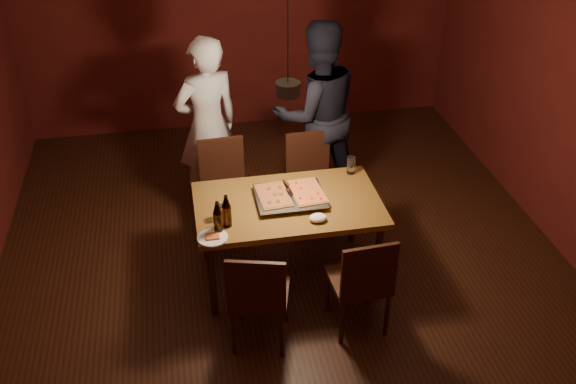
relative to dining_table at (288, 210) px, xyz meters
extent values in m
plane|color=#381B0F|center=(-0.01, -0.02, -0.68)|extent=(6.00, 6.00, 0.00)
plane|color=maroon|center=(-0.01, 2.98, 0.72)|extent=(5.00, 0.00, 5.00)
cube|color=brown|center=(0.00, 0.00, 0.05)|extent=(1.50, 0.90, 0.05)
cylinder|color=#38190F|center=(-0.67, -0.37, -0.33)|extent=(0.06, 0.06, 0.70)
cylinder|color=#38190F|center=(0.67, -0.37, -0.33)|extent=(0.06, 0.06, 0.70)
cylinder|color=#38190F|center=(-0.67, 0.37, -0.33)|extent=(0.06, 0.06, 0.70)
cylinder|color=#38190F|center=(0.67, 0.37, -0.33)|extent=(0.06, 0.06, 0.70)
cube|color=#38190F|center=(-0.44, 0.73, -0.25)|extent=(0.44, 0.44, 0.04)
cube|color=#38190F|center=(-0.45, 0.92, -0.01)|extent=(0.42, 0.05, 0.45)
cube|color=#38190F|center=(0.36, 0.70, -0.25)|extent=(0.44, 0.44, 0.04)
cube|color=#38190F|center=(0.35, 0.89, -0.01)|extent=(0.42, 0.05, 0.45)
cube|color=#38190F|center=(-0.34, -0.69, -0.25)|extent=(0.51, 0.51, 0.04)
cube|color=#38190F|center=(-0.39, -0.88, -0.01)|extent=(0.41, 0.14, 0.45)
cube|color=#38190F|center=(0.41, -0.67, -0.25)|extent=(0.45, 0.45, 0.04)
cube|color=#38190F|center=(0.43, -0.86, -0.01)|extent=(0.42, 0.06, 0.45)
cube|color=silver|center=(0.02, 0.03, 0.10)|extent=(0.59, 0.50, 0.05)
cube|color=maroon|center=(-0.11, 0.04, 0.13)|extent=(0.27, 0.40, 0.02)
cube|color=gold|center=(0.16, 0.04, 0.13)|extent=(0.29, 0.42, 0.02)
cylinder|color=black|center=(-0.59, -0.29, 0.16)|extent=(0.07, 0.07, 0.17)
cone|color=black|center=(-0.59, -0.29, 0.29)|extent=(0.07, 0.07, 0.10)
cylinder|color=black|center=(-0.51, -0.23, 0.16)|extent=(0.07, 0.07, 0.17)
cone|color=black|center=(-0.51, -0.23, 0.30)|extent=(0.07, 0.07, 0.10)
cylinder|color=silver|center=(-0.56, -0.12, 0.13)|extent=(0.08, 0.08, 0.12)
cylinder|color=silver|center=(0.62, 0.35, 0.15)|extent=(0.07, 0.07, 0.15)
cylinder|color=white|center=(-0.64, -0.37, 0.08)|extent=(0.23, 0.23, 0.02)
cube|color=gold|center=(-0.64, -0.37, 0.10)|extent=(0.10, 0.08, 0.01)
ellipsoid|color=white|center=(0.18, -0.29, 0.10)|extent=(0.14, 0.11, 0.06)
imported|color=silver|center=(-0.54, 1.23, 0.20)|extent=(0.74, 0.61, 1.75)
imported|color=black|center=(0.51, 1.20, 0.24)|extent=(0.98, 0.82, 1.84)
cylinder|color=black|center=(-0.01, -0.02, 1.07)|extent=(0.18, 0.18, 0.10)
cylinder|color=black|center=(-0.01, -0.02, 1.62)|extent=(0.01, 0.01, 1.00)
camera|label=1|loc=(-0.79, -4.21, 2.96)|focal=40.00mm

